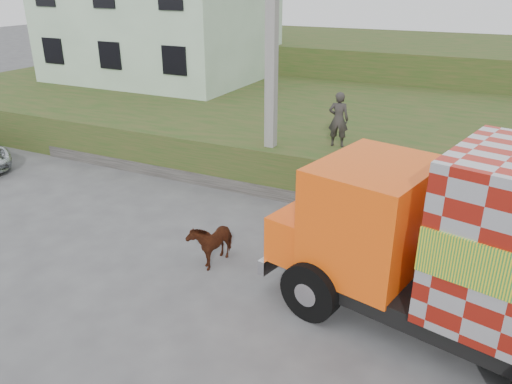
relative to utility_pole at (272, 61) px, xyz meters
The scene contains 8 objects.
ground 6.23m from the utility_pole, 77.74° to the right, with size 120.00×120.00×0.00m, color #474749.
embankment 6.42m from the utility_pole, 79.51° to the left, with size 40.00×12.00×1.50m, color #234717.
embankment_far 17.62m from the utility_pole, 86.71° to the left, with size 40.00×12.00×3.00m, color #234717.
retaining_strip 4.02m from the utility_pole, 158.20° to the right, with size 16.00×0.50×0.40m, color #595651.
building 13.07m from the utility_pole, 139.97° to the left, with size 10.00×8.00×6.00m, color #BCDBBB.
utility_pole is the anchor object (origin of this frame).
cow 5.81m from the utility_pole, 83.02° to the right, with size 0.59×1.29×1.09m, color black.
pedestrian 2.69m from the utility_pole, 26.25° to the left, with size 0.62×0.41×1.69m, color #2A2825.
Camera 1 is at (5.10, -8.91, 6.29)m, focal length 35.00 mm.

